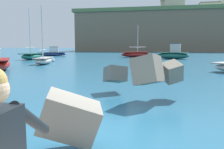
# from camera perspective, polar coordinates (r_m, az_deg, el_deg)

# --- Properties ---
(ground_plane) EXTENTS (400.00, 400.00, 0.00)m
(ground_plane) POSITION_cam_1_polar(r_m,az_deg,el_deg) (6.13, -2.77, -13.63)
(ground_plane) COLOR #235B7A
(breakwater_jetty) EXTENTS (32.26, 7.77, 2.93)m
(breakwater_jetty) POSITION_cam_1_polar(r_m,az_deg,el_deg) (7.18, 18.43, -1.27)
(breakwater_jetty) COLOR gray
(breakwater_jetty) RESTS_ON ground
(boat_near_left) EXTENTS (2.25, 5.17, 7.72)m
(boat_near_left) POSITION_cam_1_polar(r_m,az_deg,el_deg) (39.18, -18.45, 4.18)
(boat_near_left) COLOR #1E6656
(boat_near_left) RESTS_ON ground
(boat_near_centre) EXTENTS (2.60, 5.13, 6.62)m
(boat_near_centre) POSITION_cam_1_polar(r_m,az_deg,el_deg) (29.26, -15.85, 3.30)
(boat_near_centre) COLOR beige
(boat_near_centre) RESTS_ON ground
(boat_near_right) EXTENTS (4.48, 5.64, 6.77)m
(boat_near_right) POSITION_cam_1_polar(r_m,az_deg,el_deg) (23.63, -25.02, 2.34)
(boat_near_right) COLOR maroon
(boat_near_right) RESTS_ON ground
(boat_mid_right) EXTENTS (5.38, 2.55, 2.52)m
(boat_mid_right) POSITION_cam_1_polar(r_m,az_deg,el_deg) (40.00, 14.29, 4.71)
(boat_mid_right) COLOR #1E6656
(boat_mid_right) RESTS_ON ground
(boat_far_left) EXTENTS (5.90, 5.10, 5.91)m
(boat_far_left) POSITION_cam_1_polar(r_m,az_deg,el_deg) (45.41, 5.61, 4.81)
(boat_far_left) COLOR maroon
(boat_far_left) RESTS_ON ground
(boat_far_centre) EXTENTS (6.27, 3.99, 1.94)m
(boat_far_centre) POSITION_cam_1_polar(r_m,az_deg,el_deg) (51.64, -13.95, 4.94)
(boat_far_centre) COLOR navy
(boat_far_centre) RESTS_ON ground
(mooring_buoy_middle) EXTENTS (0.44, 0.44, 0.44)m
(mooring_buoy_middle) POSITION_cam_1_polar(r_m,az_deg,el_deg) (32.87, -13.79, 3.31)
(mooring_buoy_middle) COLOR silver
(mooring_buoy_middle) RESTS_ON ground
(headland_bluff) EXTENTS (83.50, 44.57, 15.00)m
(headland_bluff) POSITION_cam_1_polar(r_m,az_deg,el_deg) (104.86, 17.53, 9.49)
(headland_bluff) COLOR #756651
(headland_bluff) RESTS_ON ground
(station_building_west) EXTENTS (7.50, 5.34, 4.20)m
(station_building_west) POSITION_cam_1_polar(r_m,az_deg,el_deg) (107.44, 21.99, 14.39)
(station_building_west) COLOR beige
(station_building_west) RESTS_ON headland_bluff
(station_building_central) EXTENTS (7.43, 8.23, 5.33)m
(station_building_central) POSITION_cam_1_polar(r_m,az_deg,el_deg) (97.05, 14.50, 15.87)
(station_building_central) COLOR #B2ADA3
(station_building_central) RESTS_ON headland_bluff
(station_building_east) EXTENTS (5.84, 6.21, 4.85)m
(station_building_east) POSITION_cam_1_polar(r_m,az_deg,el_deg) (102.11, 13.07, 15.31)
(station_building_east) COLOR #B2ADA3
(station_building_east) RESTS_ON headland_bluff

